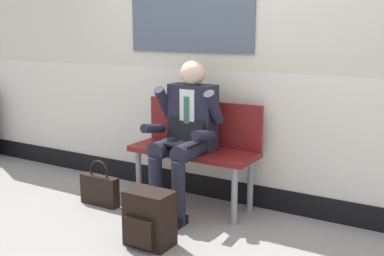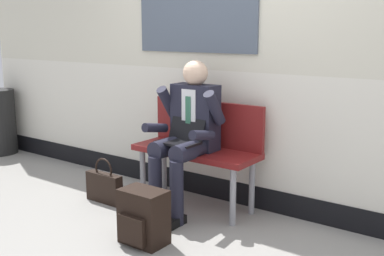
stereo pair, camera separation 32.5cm
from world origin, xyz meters
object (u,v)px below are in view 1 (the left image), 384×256
(person_seated, at_px, (185,132))
(handbag, at_px, (100,189))
(bench_with_person, at_px, (197,143))
(backpack, at_px, (149,219))

(person_seated, bearing_deg, handbag, -160.35)
(bench_with_person, distance_m, handbag, 0.95)
(backpack, height_order, handbag, handbag)
(backpack, bearing_deg, bench_with_person, 98.03)
(handbag, bearing_deg, person_seated, 19.65)
(bench_with_person, distance_m, backpack, 0.95)
(backpack, relative_size, handbag, 0.99)
(bench_with_person, height_order, handbag, bench_with_person)
(bench_with_person, xyz_separation_m, person_seated, (-0.00, -0.20, 0.13))
(bench_with_person, height_order, backpack, bench_with_person)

